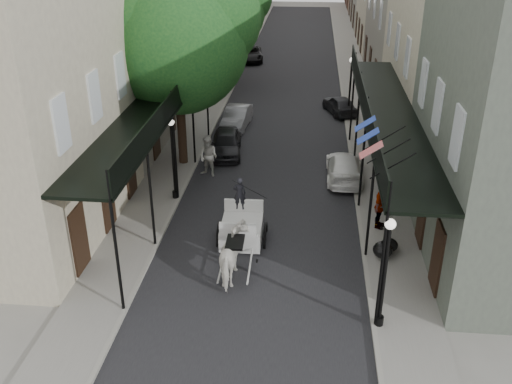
% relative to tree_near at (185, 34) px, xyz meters
% --- Properties ---
extents(ground, '(140.00, 140.00, 0.00)m').
position_rel_tree_near_xyz_m(ground, '(4.20, -10.18, -6.49)').
color(ground, gray).
rests_on(ground, ground).
extents(road, '(8.00, 90.00, 0.01)m').
position_rel_tree_near_xyz_m(road, '(4.20, 9.82, -6.48)').
color(road, black).
rests_on(road, ground).
extents(sidewalk_left, '(2.20, 90.00, 0.12)m').
position_rel_tree_near_xyz_m(sidewalk_left, '(-0.80, 9.82, -6.43)').
color(sidewalk_left, gray).
rests_on(sidewalk_left, ground).
extents(sidewalk_right, '(2.20, 90.00, 0.12)m').
position_rel_tree_near_xyz_m(sidewalk_right, '(9.20, 9.82, -6.43)').
color(sidewalk_right, gray).
rests_on(sidewalk_right, ground).
extents(building_row_left, '(5.00, 80.00, 10.50)m').
position_rel_tree_near_xyz_m(building_row_left, '(-4.40, 19.82, -1.24)').
color(building_row_left, '#C0B799').
rests_on(building_row_left, ground).
extents(building_row_right, '(5.00, 80.00, 10.50)m').
position_rel_tree_near_xyz_m(building_row_right, '(12.80, 19.82, -1.24)').
color(building_row_right, gray).
rests_on(building_row_right, ground).
extents(gallery_left, '(2.20, 18.05, 4.88)m').
position_rel_tree_near_xyz_m(gallery_left, '(-0.59, -3.20, -2.44)').
color(gallery_left, black).
rests_on(gallery_left, sidewalk_left).
extents(gallery_right, '(2.20, 18.05, 4.88)m').
position_rel_tree_near_xyz_m(gallery_right, '(8.99, -3.20, -2.44)').
color(gallery_right, black).
rests_on(gallery_right, sidewalk_right).
extents(tree_near, '(7.31, 6.80, 9.63)m').
position_rel_tree_near_xyz_m(tree_near, '(0.00, 0.00, 0.00)').
color(tree_near, '#382619').
rests_on(tree_near, sidewalk_left).
extents(tree_far, '(6.45, 6.00, 8.61)m').
position_rel_tree_near_xyz_m(tree_far, '(-0.05, 14.00, -0.65)').
color(tree_far, '#382619').
rests_on(tree_far, sidewalk_left).
extents(lamppost_right_near, '(0.32, 0.32, 3.71)m').
position_rel_tree_near_xyz_m(lamppost_right_near, '(8.30, -12.18, -4.44)').
color(lamppost_right_near, black).
rests_on(lamppost_right_near, sidewalk_right).
extents(lamppost_left, '(0.32, 0.32, 3.71)m').
position_rel_tree_near_xyz_m(lamppost_left, '(0.10, -4.18, -4.44)').
color(lamppost_left, black).
rests_on(lamppost_left, sidewalk_left).
extents(lamppost_right_far, '(0.32, 0.32, 3.71)m').
position_rel_tree_near_xyz_m(lamppost_right_far, '(8.30, 7.82, -4.44)').
color(lamppost_right_far, black).
rests_on(lamppost_right_far, sidewalk_right).
extents(horse, '(1.04, 2.19, 1.83)m').
position_rel_tree_near_xyz_m(horse, '(3.53, -9.95, -5.57)').
color(horse, white).
rests_on(horse, ground).
extents(carriage, '(1.95, 2.74, 3.06)m').
position_rel_tree_near_xyz_m(carriage, '(3.46, -7.10, -5.30)').
color(carriage, black).
rests_on(carriage, ground).
extents(pedestrian_walking, '(1.19, 1.08, 2.00)m').
position_rel_tree_near_xyz_m(pedestrian_walking, '(1.14, -1.47, -5.49)').
color(pedestrian_walking, beige).
rests_on(pedestrian_walking, ground).
extents(pedestrian_sidewalk_left, '(1.44, 1.41, 1.98)m').
position_rel_tree_near_xyz_m(pedestrian_sidewalk_left, '(-1.60, 11.64, -5.38)').
color(pedestrian_sidewalk_left, gray).
rests_on(pedestrian_sidewalk_left, sidewalk_left).
extents(pedestrian_sidewalk_right, '(0.86, 1.22, 1.92)m').
position_rel_tree_near_xyz_m(pedestrian_sidewalk_right, '(8.86, -6.03, -5.41)').
color(pedestrian_sidewalk_right, gray).
rests_on(pedestrian_sidewalk_right, sidewalk_right).
extents(car_left_near, '(1.92, 3.90, 1.28)m').
position_rel_tree_near_xyz_m(car_left_near, '(1.60, 1.37, -5.85)').
color(car_left_near, black).
rests_on(car_left_near, ground).
extents(car_left_mid, '(1.59, 3.86, 1.24)m').
position_rel_tree_near_xyz_m(car_left_mid, '(1.60, 5.60, -5.87)').
color(car_left_mid, gray).
rests_on(car_left_mid, ground).
extents(car_left_far, '(2.61, 4.62, 1.22)m').
position_rel_tree_near_xyz_m(car_left_far, '(0.60, 22.69, -5.88)').
color(car_left_far, black).
rests_on(car_left_far, ground).
extents(car_right_near, '(1.68, 4.12, 1.19)m').
position_rel_tree_near_xyz_m(car_right_near, '(7.67, -1.18, -5.89)').
color(car_right_near, white).
rests_on(car_right_near, ground).
extents(car_right_far, '(2.40, 3.72, 1.18)m').
position_rel_tree_near_xyz_m(car_right_far, '(7.80, 8.82, -5.90)').
color(car_right_far, black).
rests_on(car_right_far, ground).
extents(trash_bags, '(0.98, 1.13, 0.62)m').
position_rel_tree_near_xyz_m(trash_bags, '(8.90, -8.11, -6.08)').
color(trash_bags, black).
rests_on(trash_bags, sidewalk_right).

